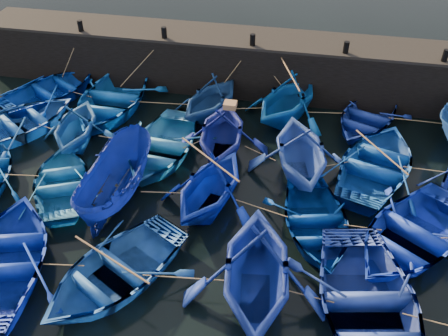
# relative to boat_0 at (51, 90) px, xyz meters

# --- Properties ---
(ground) EXTENTS (120.00, 120.00, 0.00)m
(ground) POSITION_rel_boat_0_xyz_m (9.01, -7.62, -0.51)
(ground) COLOR black
(ground) RESTS_ON ground
(quay_wall) EXTENTS (26.00, 2.50, 2.50)m
(quay_wall) POSITION_rel_boat_0_xyz_m (9.01, 2.88, 0.74)
(quay_wall) COLOR black
(quay_wall) RESTS_ON ground
(quay_top) EXTENTS (26.00, 2.50, 0.12)m
(quay_top) POSITION_rel_boat_0_xyz_m (9.01, 2.88, 2.05)
(quay_top) COLOR black
(quay_top) RESTS_ON quay_wall
(bollard_0) EXTENTS (0.24, 0.24, 0.50)m
(bollard_0) POSITION_rel_boat_0_xyz_m (1.01, 1.98, 2.36)
(bollard_0) COLOR black
(bollard_0) RESTS_ON quay_top
(bollard_1) EXTENTS (0.24, 0.24, 0.50)m
(bollard_1) POSITION_rel_boat_0_xyz_m (5.01, 1.98, 2.36)
(bollard_1) COLOR black
(bollard_1) RESTS_ON quay_top
(bollard_2) EXTENTS (0.24, 0.24, 0.50)m
(bollard_2) POSITION_rel_boat_0_xyz_m (9.01, 1.98, 2.36)
(bollard_2) COLOR black
(bollard_2) RESTS_ON quay_top
(bollard_3) EXTENTS (0.24, 0.24, 0.50)m
(bollard_3) POSITION_rel_boat_0_xyz_m (13.01, 1.98, 2.36)
(bollard_3) COLOR black
(bollard_3) RESTS_ON quay_top
(bollard_4) EXTENTS (0.24, 0.24, 0.50)m
(bollard_4) POSITION_rel_boat_0_xyz_m (17.01, 1.98, 2.36)
(bollard_4) COLOR black
(bollard_4) RESTS_ON quay_top
(boat_0) EXTENTS (5.56, 5.99, 1.01)m
(boat_0) POSITION_rel_boat_0_xyz_m (0.00, 0.00, 0.00)
(boat_0) COLOR #043298
(boat_0) RESTS_ON ground
(boat_1) EXTENTS (4.27, 5.86, 1.19)m
(boat_1) POSITION_rel_boat_0_xyz_m (3.06, -0.34, 0.09)
(boat_1) COLOR #0D4FA5
(boat_1) RESTS_ON ground
(boat_2) EXTENTS (4.45, 4.76, 2.02)m
(boat_2) POSITION_rel_boat_0_xyz_m (7.57, -0.11, 0.50)
(boat_2) COLOR navy
(boat_2) RESTS_ON ground
(boat_3) EXTENTS (5.18, 5.47, 2.27)m
(boat_3) POSITION_rel_boat_0_xyz_m (10.84, 0.28, 0.63)
(boat_3) COLOR #084C99
(boat_3) RESTS_ON ground
(boat_4) EXTENTS (4.64, 5.32, 0.92)m
(boat_4) POSITION_rel_boat_0_xyz_m (14.23, 0.49, -0.05)
(boat_4) COLOR navy
(boat_4) RESTS_ON ground
(boat_6) EXTENTS (5.80, 6.19, 1.04)m
(boat_6) POSITION_rel_boat_0_xyz_m (-0.01, -2.85, 0.02)
(boat_6) COLOR #1C53AF
(boat_6) RESTS_ON ground
(boat_7) EXTENTS (3.64, 4.07, 1.93)m
(boat_7) POSITION_rel_boat_0_xyz_m (2.74, -3.16, 0.46)
(boat_7) COLOR #1B5494
(boat_7) RESTS_ON ground
(boat_8) EXTENTS (3.99, 5.29, 1.04)m
(boat_8) POSITION_rel_boat_0_xyz_m (6.28, -3.32, 0.01)
(boat_8) COLOR #2B79CA
(boat_8) RESTS_ON ground
(boat_9) EXTENTS (3.95, 4.49, 2.22)m
(boat_9) POSITION_rel_boat_0_xyz_m (8.61, -2.72, 0.60)
(boat_9) COLOR navy
(boat_9) RESTS_ON ground
(boat_10) EXTENTS (4.76, 5.22, 2.34)m
(boat_10) POSITION_rel_boat_0_xyz_m (11.69, -3.42, 0.66)
(boat_10) COLOR #2B4EB2
(boat_10) RESTS_ON ground
(boat_11) EXTENTS (5.24, 6.20, 1.10)m
(boat_11) POSITION_rel_boat_0_xyz_m (14.54, -2.87, 0.04)
(boat_11) COLOR navy
(boat_11) RESTS_ON ground
(boat_14) EXTENTS (4.47, 5.09, 0.88)m
(boat_14) POSITION_rel_boat_0_xyz_m (3.42, -5.98, -0.07)
(boat_14) COLOR #1F6AB1
(boat_14) RESTS_ON ground
(boat_15) EXTENTS (2.05, 4.79, 1.81)m
(boat_15) POSITION_rel_boat_0_xyz_m (5.51, -6.09, 0.40)
(boat_15) COLOR navy
(boat_15) RESTS_ON ground
(boat_16) EXTENTS (4.42, 4.82, 2.15)m
(boat_16) POSITION_rel_boat_0_xyz_m (8.82, -5.88, 0.57)
(boat_16) COLOR #09219B
(boat_16) RESTS_ON ground
(boat_17) EXTENTS (4.09, 5.02, 0.91)m
(boat_17) POSITION_rel_boat_0_xyz_m (12.43, -6.38, -0.05)
(boat_17) COLOR navy
(boat_17) RESTS_ON ground
(boat_18) EXTENTS (6.16, 6.55, 1.11)m
(boat_18) POSITION_rel_boat_0_xyz_m (15.40, -6.39, 0.05)
(boat_18) COLOR #122FC3
(boat_18) RESTS_ON ground
(boat_21) EXTENTS (5.13, 6.21, 1.12)m
(boat_21) POSITION_rel_boat_0_xyz_m (3.44, -9.82, 0.05)
(boat_21) COLOR #0A2599
(boat_21) RESTS_ON ground
(boat_22) EXTENTS (5.46, 5.98, 1.01)m
(boat_22) POSITION_rel_boat_0_xyz_m (6.74, -9.60, 0.00)
(boat_22) COLOR #1B50A1
(boat_22) RESTS_ON ground
(boat_23) EXTENTS (4.68, 5.25, 2.51)m
(boat_23) POSITION_rel_boat_0_xyz_m (10.88, -9.34, 0.75)
(boat_23) COLOR navy
(boat_23) RESTS_ON ground
(boat_24) EXTENTS (5.14, 6.42, 1.19)m
(boat_24) POSITION_rel_boat_0_xyz_m (13.99, -9.50, 0.09)
(boat_24) COLOR #223D9F
(boat_24) RESTS_ON ground
(wooden_crate) EXTENTS (0.46, 0.44, 0.22)m
(wooden_crate) POSITION_rel_boat_0_xyz_m (8.91, -2.72, 1.82)
(wooden_crate) COLOR #9B6D43
(wooden_crate) RESTS_ON boat_9
(mooring_ropes) EXTENTS (18.23, 11.76, 2.10)m
(mooring_ropes) POSITION_rel_boat_0_xyz_m (9.30, -2.60, 0.37)
(mooring_ropes) COLOR tan
(mooring_ropes) RESTS_ON ground
(loose_oars) EXTENTS (10.05, 11.96, 1.31)m
(loose_oars) POSITION_rel_boat_0_xyz_m (10.24, -4.52, 1.15)
(loose_oars) COLOR #99724C
(loose_oars) RESTS_ON ground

